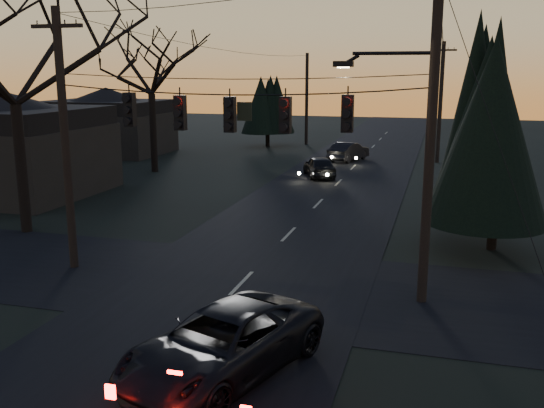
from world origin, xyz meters
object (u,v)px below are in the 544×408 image
(utility_pole_left, at_px, (75,267))
(sedan_oncoming_b, at_px, (349,152))
(suv_near, at_px, (223,344))
(sedan_oncoming_a, at_px, (319,167))
(utility_pole_far_l, at_px, (306,144))
(utility_pole_right, at_px, (421,301))
(bare_tree_left, at_px, (11,50))
(evergreen_right, at_px, (501,131))
(utility_pole_far_r, at_px, (437,162))

(utility_pole_left, distance_m, sedan_oncoming_b, 27.53)
(suv_near, distance_m, sedan_oncoming_b, 32.73)
(utility_pole_left, bearing_deg, sedan_oncoming_a, 77.00)
(suv_near, distance_m, sedan_oncoming_a, 25.38)
(utility_pole_far_l, bearing_deg, sedan_oncoming_a, -74.61)
(utility_pole_right, distance_m, utility_pole_left, 11.50)
(bare_tree_left, distance_m, evergreen_right, 18.79)
(utility_pole_far_l, xyz_separation_m, suv_near, (7.47, -41.62, 0.72))
(utility_pole_left, height_order, utility_pole_far_l, utility_pole_left)
(utility_pole_far_r, relative_size, bare_tree_left, 0.81)
(evergreen_right, distance_m, sedan_oncoming_b, 22.96)
(utility_pole_right, xyz_separation_m, sedan_oncoming_a, (-6.98, 19.58, 0.66))
(sedan_oncoming_b, bearing_deg, utility_pole_far_r, -152.60)
(utility_pole_far_l, relative_size, bare_tree_left, 0.77)
(utility_pole_far_r, relative_size, evergreen_right, 1.11)
(evergreen_right, relative_size, suv_near, 1.47)
(utility_pole_far_l, relative_size, sedan_oncoming_b, 1.94)
(utility_pole_left, relative_size, utility_pole_far_r, 1.00)
(utility_pole_left, relative_size, evergreen_right, 1.11)
(sedan_oncoming_a, relative_size, sedan_oncoming_b, 0.95)
(utility_pole_right, relative_size, bare_tree_left, 0.96)
(utility_pole_right, xyz_separation_m, utility_pole_far_r, (0.00, 28.00, 0.00))
(utility_pole_left, height_order, bare_tree_left, bare_tree_left)
(suv_near, bearing_deg, utility_pole_far_r, 102.70)
(suv_near, relative_size, sedan_oncoming_a, 1.33)
(evergreen_right, bearing_deg, utility_pole_right, -110.78)
(utility_pole_left, height_order, utility_pole_far_r, same)
(utility_pole_left, bearing_deg, bare_tree_left, 142.42)
(utility_pole_left, bearing_deg, utility_pole_right, 0.00)
(utility_pole_far_r, relative_size, suv_near, 1.63)
(utility_pole_far_r, distance_m, evergreen_right, 22.49)
(utility_pole_right, relative_size, sedan_oncoming_a, 2.56)
(utility_pole_far_r, distance_m, sedan_oncoming_b, 6.41)
(utility_pole_left, height_order, suv_near, utility_pole_left)
(sedan_oncoming_a, bearing_deg, suv_near, 74.38)
(utility_pole_left, relative_size, bare_tree_left, 0.81)
(utility_pole_far_l, height_order, bare_tree_left, bare_tree_left)
(sedan_oncoming_b, bearing_deg, sedan_oncoming_a, 103.40)
(suv_near, bearing_deg, evergreen_right, 81.09)
(utility_pole_far_r, relative_size, sedan_oncoming_a, 2.18)
(evergreen_right, xyz_separation_m, sedan_oncoming_b, (-8.60, 20.96, -3.74))
(bare_tree_left, height_order, sedan_oncoming_b, bare_tree_left)
(utility_pole_far_l, distance_m, bare_tree_left, 33.59)
(utility_pole_far_r, relative_size, utility_pole_far_l, 1.06)
(bare_tree_left, relative_size, sedan_oncoming_a, 2.68)
(utility_pole_left, bearing_deg, suv_near, -36.99)
(utility_pole_far_l, distance_m, sedan_oncoming_b, 10.39)
(utility_pole_far_l, bearing_deg, sedan_oncoming_b, -59.91)
(utility_pole_far_r, xyz_separation_m, bare_tree_left, (-16.09, -24.47, 7.30))
(evergreen_right, xyz_separation_m, sedan_oncoming_a, (-9.28, 13.51, -3.75))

